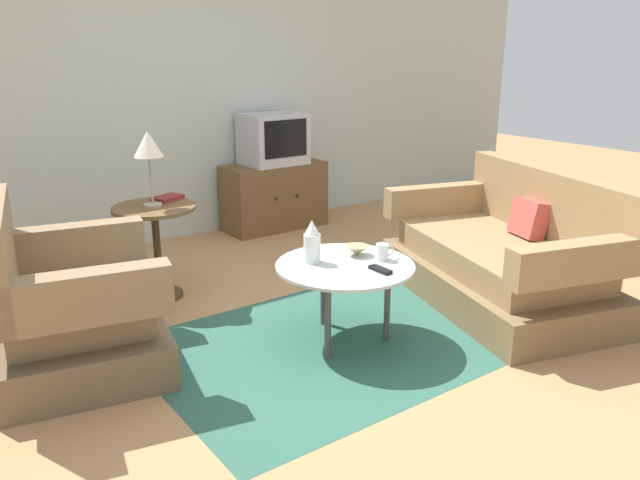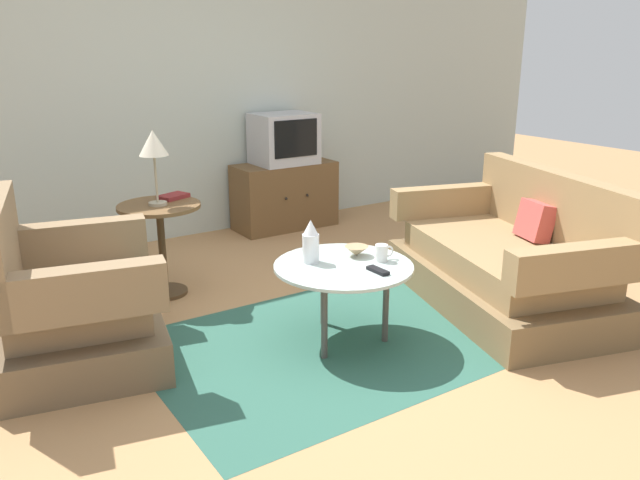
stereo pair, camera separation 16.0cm
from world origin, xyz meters
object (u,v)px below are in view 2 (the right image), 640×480
at_px(tv_stand, 285,196).
at_px(tv_remote_dark, 378,270).
at_px(bowl, 356,251).
at_px(side_table, 161,230).
at_px(mug, 382,253).
at_px(coffee_table, 344,271).
at_px(armchair, 67,307).
at_px(vase, 311,242).
at_px(book, 173,196).
at_px(table_lamp, 153,146).
at_px(couch, 509,262).
at_px(television, 284,139).

relative_size(tv_stand, tv_remote_dark, 6.44).
bearing_deg(bowl, tv_remote_dark, -103.22).
xyz_separation_m(side_table, mug, (0.84, -1.34, 0.05)).
distance_m(coffee_table, side_table, 1.41).
distance_m(coffee_table, tv_stand, 2.45).
xyz_separation_m(side_table, bowl, (0.77, -1.19, 0.03)).
distance_m(armchair, vase, 1.36).
distance_m(tv_stand, book, 1.69).
bearing_deg(table_lamp, couch, -36.81).
bearing_deg(coffee_table, side_table, 115.82).
bearing_deg(armchair, television, 137.50).
bearing_deg(television, tv_remote_dark, -109.01).
bearing_deg(tv_stand, book, -147.90).
distance_m(tv_stand, television, 0.53).
distance_m(armchair, couch, 2.73).
bearing_deg(tv_remote_dark, book, 17.98).
xyz_separation_m(tv_stand, vase, (-1.07, -2.12, 0.29)).
height_order(television, mug, television).
xyz_separation_m(tv_stand, bowl, (-0.78, -2.18, 0.20)).
bearing_deg(table_lamp, coffee_table, -63.51).
xyz_separation_m(armchair, table_lamp, (0.76, 0.65, 0.71)).
xyz_separation_m(couch, book, (-1.72, 1.52, 0.37)).
bearing_deg(mug, couch, -4.21).
bearing_deg(vase, armchair, 159.55).
relative_size(armchair, vase, 4.55).
xyz_separation_m(coffee_table, bowl, (0.15, 0.08, 0.07)).
bearing_deg(vase, television, 63.30).
bearing_deg(tv_remote_dark, vase, 31.13).
bearing_deg(bowl, coffee_table, -151.04).
bearing_deg(tv_stand, side_table, -147.41).
relative_size(coffee_table, bowl, 5.56).
xyz_separation_m(side_table, vase, (0.48, -1.13, 0.13)).
bearing_deg(side_table, tv_remote_dark, -64.68).
bearing_deg(vase, book, 105.14).
bearing_deg(side_table, mug, -58.03).
bearing_deg(mug, tv_stand, 73.02).
distance_m(tv_stand, vase, 2.39).
bearing_deg(book, mug, -85.41).
bearing_deg(armchair, coffee_table, 78.43).
xyz_separation_m(vase, book, (-0.34, 1.24, 0.06)).
height_order(tv_stand, mug, tv_stand).
bearing_deg(tv_remote_dark, coffee_table, 20.88).
height_order(tv_stand, vase, vase).
height_order(mug, tv_remote_dark, mug).
relative_size(couch, side_table, 2.88).
relative_size(couch, television, 3.40).
relative_size(television, vase, 2.16).
bearing_deg(tv_stand, tv_remote_dark, -108.99).
bearing_deg(couch, bowl, 94.76).
relative_size(table_lamp, bowl, 3.48).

